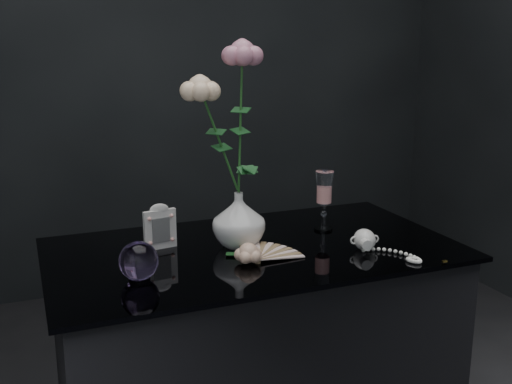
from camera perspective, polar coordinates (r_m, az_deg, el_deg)
name	(u,v)px	position (r m, az deg, el deg)	size (l,w,h in m)	color
table	(254,378)	(1.73, -0.19, -17.30)	(1.05, 0.58, 0.76)	black
vase	(239,220)	(1.55, -1.65, -2.64)	(0.14, 0.14, 0.14)	silver
wine_glass	(324,201)	(1.69, 6.49, -0.86)	(0.05, 0.05, 0.17)	white
picture_frame	(160,226)	(1.56, -9.14, -3.23)	(0.09, 0.07, 0.12)	silver
paperweight	(139,261)	(1.37, -11.11, -6.45)	(0.09, 0.09, 0.09)	#AF86DA
paper_fan	(258,258)	(1.45, 0.16, -6.30)	(0.24, 0.19, 0.03)	#F2E4C1
loose_rose	(248,253)	(1.45, -0.72, -5.84)	(0.11, 0.15, 0.05)	beige
pearl_jar	(365,239)	(1.57, 10.31, -4.40)	(0.19, 0.20, 0.06)	silver
roses	(229,117)	(1.50, -2.58, 7.16)	(0.21, 0.12, 0.44)	#FFCCA2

